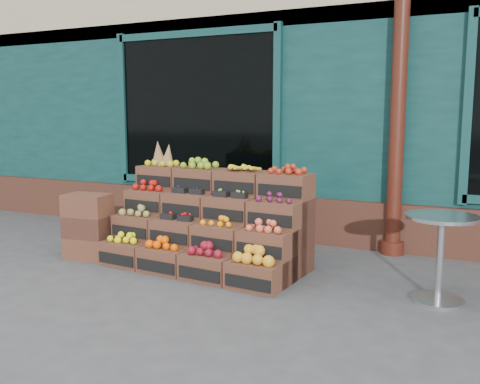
% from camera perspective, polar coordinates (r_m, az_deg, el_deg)
% --- Properties ---
extents(ground, '(60.00, 60.00, 0.00)m').
position_cam_1_polar(ground, '(5.26, -1.35, -10.36)').
color(ground, '#444447').
rests_on(ground, ground).
extents(shop_facade, '(12.00, 6.24, 4.80)m').
position_cam_1_polar(shop_facade, '(9.84, 12.56, 12.35)').
color(shop_facade, '#103837').
rests_on(shop_facade, ground).
extents(crate_display, '(2.25, 1.22, 1.37)m').
position_cam_1_polar(crate_display, '(5.97, -3.34, -3.89)').
color(crate_display, '#563121').
rests_on(crate_display, ground).
extents(spare_crates, '(0.55, 0.41, 0.76)m').
position_cam_1_polar(spare_crates, '(6.51, -15.88, -3.55)').
color(spare_crates, '#563121').
rests_on(spare_crates, ground).
extents(bistro_table, '(0.64, 0.64, 0.80)m').
position_cam_1_polar(bistro_table, '(5.11, 20.60, -5.65)').
color(bistro_table, silver).
rests_on(bistro_table, ground).
extents(shopkeeper, '(0.80, 0.68, 1.85)m').
position_cam_1_polar(shopkeeper, '(8.64, -4.66, 3.31)').
color(shopkeeper, '#18552A').
rests_on(shopkeeper, ground).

